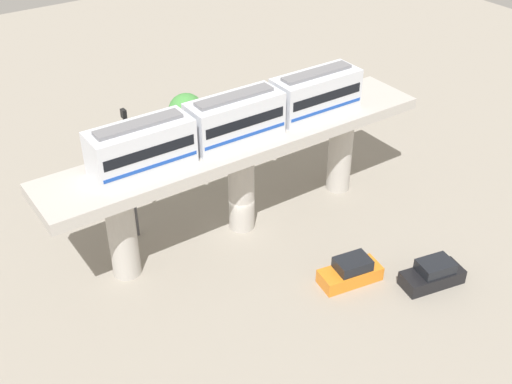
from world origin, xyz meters
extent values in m
plane|color=gray|center=(0.00, 0.00, 0.00)|extent=(120.00, 120.00, 0.00)
cylinder|color=#B7B2AA|center=(0.00, -9.38, 3.42)|extent=(1.90, 1.90, 6.84)
cylinder|color=#B7B2AA|center=(0.00, 0.00, 3.42)|extent=(1.90, 1.90, 6.84)
cylinder|color=#B7B2AA|center=(0.00, 9.38, 3.42)|extent=(1.90, 1.90, 6.84)
cube|color=#B7B2AA|center=(0.00, 0.00, 7.24)|extent=(5.20, 28.85, 0.80)
cube|color=silver|center=(0.00, -7.38, 9.14)|extent=(2.60, 6.60, 3.00)
cube|color=black|center=(0.00, -7.38, 9.39)|extent=(2.64, 6.07, 0.70)
cube|color=#1947B2|center=(0.00, -7.38, 8.39)|extent=(2.64, 6.34, 0.24)
cube|color=slate|center=(0.00, -7.38, 10.76)|extent=(1.10, 5.61, 0.24)
cube|color=silver|center=(0.00, -0.43, 9.14)|extent=(2.60, 6.60, 3.00)
cube|color=black|center=(0.00, -0.43, 9.39)|extent=(2.64, 6.07, 0.70)
cube|color=#1947B2|center=(0.00, -0.43, 8.39)|extent=(2.64, 6.34, 0.24)
cube|color=slate|center=(0.00, -0.43, 10.76)|extent=(1.10, 5.61, 0.24)
cube|color=silver|center=(0.00, 6.52, 9.14)|extent=(2.60, 6.60, 3.00)
cube|color=black|center=(0.00, 6.52, 9.39)|extent=(2.64, 6.07, 0.70)
cube|color=#1947B2|center=(0.00, 6.52, 8.39)|extent=(2.64, 6.34, 0.24)
cube|color=slate|center=(0.00, 6.52, 10.76)|extent=(1.10, 5.61, 0.24)
cube|color=orange|center=(9.26, 2.54, 0.50)|extent=(2.48, 4.44, 1.00)
cube|color=black|center=(9.26, 2.69, 1.38)|extent=(2.01, 2.54, 0.76)
cube|color=black|center=(12.54, 6.87, 0.50)|extent=(2.61, 4.48, 1.00)
cube|color=black|center=(12.54, 7.02, 1.38)|extent=(2.07, 2.58, 0.76)
cylinder|color=brown|center=(-13.45, 3.01, 1.16)|extent=(0.36, 0.36, 2.32)
sphere|color=#479342|center=(-13.45, 3.01, 3.22)|extent=(3.25, 3.25, 3.25)
cylinder|color=#4C4C51|center=(-3.40, -6.89, 4.82)|extent=(0.20, 0.20, 9.64)
cube|color=black|center=(-3.40, -6.89, 9.94)|extent=(0.44, 0.28, 0.60)
camera|label=1|loc=(33.04, -21.42, 29.08)|focal=45.64mm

